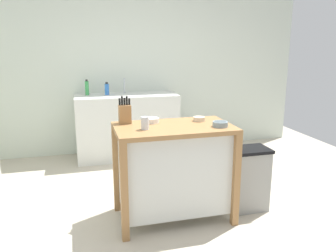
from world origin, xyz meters
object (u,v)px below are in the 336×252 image
at_px(bowl_stoneware_deep, 220,124).
at_px(bottle_dish_soap, 87,88).
at_px(kitchen_island, 174,167).
at_px(trash_bin, 249,178).
at_px(sink_faucet, 124,86).
at_px(knife_block, 125,113).
at_px(bowl_ceramic_wide, 199,119).
at_px(bottle_hand_soap, 107,89).
at_px(drinking_cup, 145,123).
at_px(bowl_ceramic_small, 151,120).

distance_m(bowl_stoneware_deep, bottle_dish_soap, 2.42).
bearing_deg(kitchen_island, trash_bin, -1.62).
height_order(kitchen_island, sink_faucet, sink_faucet).
relative_size(knife_block, bowl_stoneware_deep, 1.87).
bearing_deg(bowl_ceramic_wide, bottle_hand_soap, 110.49).
distance_m(trash_bin, sink_faucet, 2.39).
height_order(knife_block, bowl_ceramic_wide, knife_block).
bearing_deg(trash_bin, bowl_stoneware_deep, -162.59).
height_order(bowl_stoneware_deep, bowl_ceramic_wide, bowl_stoneware_deep).
bearing_deg(drinking_cup, sink_faucet, 86.64).
relative_size(sink_faucet, bottle_dish_soap, 1.01).
distance_m(bowl_stoneware_deep, bottle_hand_soap, 2.26).
xyz_separation_m(bowl_ceramic_wide, bowl_ceramic_small, (-0.45, 0.05, 0.00)).
height_order(trash_bin, bottle_dish_soap, bottle_dish_soap).
bearing_deg(knife_block, trash_bin, -11.13).
xyz_separation_m(bowl_ceramic_wide, bottle_hand_soap, (-0.69, 1.86, 0.07)).
height_order(kitchen_island, bottle_hand_soap, bottle_hand_soap).
relative_size(bowl_ceramic_small, bottle_dish_soap, 0.65).
bearing_deg(trash_bin, knife_block, 168.87).
height_order(bowl_ceramic_wide, trash_bin, bowl_ceramic_wide).
relative_size(kitchen_island, bowl_ceramic_wide, 9.34).
relative_size(kitchen_island, bottle_dish_soap, 4.87).
bearing_deg(bowl_stoneware_deep, knife_block, 156.17).
bearing_deg(drinking_cup, bottle_dish_soap, 100.91).
height_order(kitchen_island, knife_block, knife_block).
bearing_deg(bowl_ceramic_wide, drinking_cup, -161.58).
bearing_deg(bowl_ceramic_wide, bowl_ceramic_small, 173.76).
bearing_deg(bottle_hand_soap, trash_bin, -59.46).
xyz_separation_m(knife_block, bowl_stoneware_deep, (0.80, -0.35, -0.07)).
xyz_separation_m(trash_bin, sink_faucet, (-0.92, 2.09, 0.70)).
distance_m(drinking_cup, sink_faucet, 2.14).
relative_size(drinking_cup, trash_bin, 0.18).
bearing_deg(kitchen_island, bottle_hand_soap, 101.72).
relative_size(knife_block, bottle_hand_soap, 1.43).
bearing_deg(bottle_hand_soap, knife_block, -89.96).
height_order(kitchen_island, bowl_ceramic_small, bowl_ceramic_small).
bearing_deg(bottle_hand_soap, bowl_ceramic_wide, -69.51).
distance_m(bottle_dish_soap, bottle_hand_soap, 0.28).
distance_m(bowl_stoneware_deep, sink_faucet, 2.27).
bearing_deg(bowl_stoneware_deep, bottle_dish_soap, 116.19).
bearing_deg(bottle_hand_soap, bowl_stoneware_deep, -69.38).
bearing_deg(sink_faucet, drinking_cup, -93.36).
relative_size(bowl_stoneware_deep, bowl_ceramic_wide, 1.20).
height_order(kitchen_island, trash_bin, kitchen_island).
height_order(bowl_stoneware_deep, sink_faucet, sink_faucet).
relative_size(bowl_ceramic_wide, bottle_hand_soap, 0.64).
height_order(trash_bin, bottle_hand_soap, bottle_hand_soap).
relative_size(knife_block, trash_bin, 0.40).
height_order(bowl_ceramic_small, bottle_dish_soap, bottle_dish_soap).
height_order(bowl_ceramic_wide, drinking_cup, drinking_cup).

